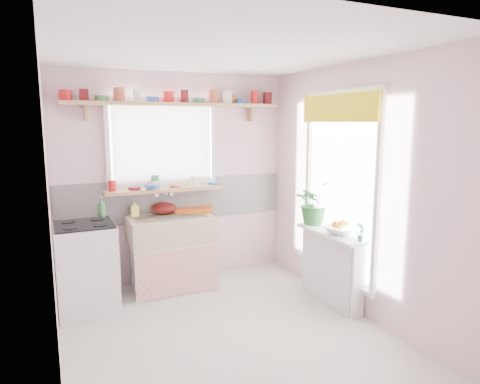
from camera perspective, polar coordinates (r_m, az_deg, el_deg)
name	(u,v)px	position (r m, az deg, el deg)	size (l,w,h in m)	color
room	(251,172)	(4.75, 1.47, 2.65)	(3.20, 3.20, 3.20)	beige
sink_unit	(171,252)	(5.07, -9.12, -7.90)	(0.95, 0.65, 1.11)	white
cooker	(87,267)	(4.68, -19.77, -9.44)	(0.58, 0.58, 0.93)	white
radiator_ledge	(331,266)	(4.73, 12.05, -9.67)	(0.22, 0.95, 0.78)	white
windowsill	(166,189)	(5.08, -9.88, 0.34)	(1.40, 0.22, 0.04)	tan
pine_shelf	(176,104)	(5.06, -8.49, 11.47)	(2.52, 0.24, 0.04)	tan
shelf_crockery	(176,98)	(5.06, -8.51, 12.32)	(2.47, 0.11, 0.12)	red
sill_crockery	(161,183)	(5.06, -10.45, 1.13)	(1.35, 0.11, 0.12)	red
dish_tray	(194,209)	(5.24, -6.16, -2.27)	(0.44, 0.33, 0.04)	#D15812
colander	(164,208)	(5.13, -10.16, -2.10)	(0.30, 0.30, 0.14)	#500F0D
jade_plant	(314,202)	(4.91, 9.84, -1.38)	(0.44, 0.38, 0.49)	#276129
fruit_bowl	(341,230)	(4.56, 13.28, -4.99)	(0.32, 0.32, 0.08)	silver
herb_pot	(360,232)	(4.32, 15.75, -5.11)	(0.10, 0.07, 0.19)	#2B6C2D
soap_bottle_sink	(135,208)	(5.06, -13.88, -2.09)	(0.08, 0.09, 0.19)	#E6E967
sill_cup	(153,185)	(4.98, -11.53, 0.92)	(0.13, 0.13, 0.10)	beige
sill_bowl	(152,187)	(4.98, -11.64, 0.65)	(0.18, 0.18, 0.06)	#386FB8
shelf_vase	(231,97)	(5.35, -1.27, 12.55)	(0.16, 0.16, 0.17)	#9E5D30
cooker_bottle	(101,207)	(4.77, -18.02, -1.96)	(0.09, 0.09, 0.22)	#3C7842
fruit	(341,224)	(4.55, 13.32, -4.22)	(0.20, 0.14, 0.10)	orange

